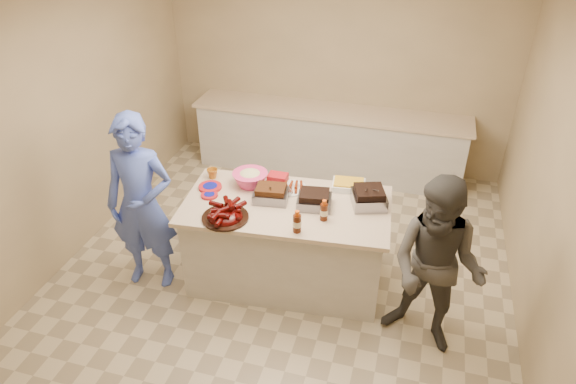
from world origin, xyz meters
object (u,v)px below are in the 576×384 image
(rib_platter, at_px, (225,218))
(guest_blue, at_px, (155,277))
(island, at_px, (287,278))
(mustard_bottle, at_px, (266,197))
(plastic_cup, at_px, (213,178))
(guest_gray, at_px, (422,339))
(coleslaw_bowl, at_px, (250,185))
(roasting_pan, at_px, (368,205))
(bbq_bottle_a, at_px, (297,231))
(bbq_bottle_b, at_px, (324,220))

(rib_platter, relative_size, guest_blue, 0.23)
(island, distance_m, mustard_bottle, 0.93)
(plastic_cup, distance_m, guest_blue, 1.19)
(rib_platter, xyz_separation_m, guest_gray, (1.83, -0.07, -0.91))
(coleslaw_bowl, xyz_separation_m, plastic_cup, (-0.41, 0.03, 0.00))
(island, height_order, coleslaw_bowl, coleslaw_bowl)
(roasting_pan, height_order, bbq_bottle_a, bbq_bottle_a)
(roasting_pan, xyz_separation_m, plastic_cup, (-1.57, 0.07, 0.00))
(mustard_bottle, bearing_deg, plastic_cup, 162.77)
(mustard_bottle, bearing_deg, guest_gray, -17.65)
(roasting_pan, height_order, bbq_bottle_b, bbq_bottle_b)
(mustard_bottle, bearing_deg, bbq_bottle_b, -19.85)
(bbq_bottle_a, xyz_separation_m, guest_blue, (-1.50, 0.03, -0.91))
(rib_platter, relative_size, plastic_cup, 3.85)
(coleslaw_bowl, bearing_deg, rib_platter, -92.52)
(guest_blue, height_order, guest_gray, guest_gray)
(bbq_bottle_a, bearing_deg, plastic_cup, 148.34)
(bbq_bottle_a, bearing_deg, island, 117.60)
(roasting_pan, bearing_deg, rib_platter, -173.26)
(bbq_bottle_b, relative_size, guest_gray, 0.12)
(island, height_order, rib_platter, rib_platter)
(bbq_bottle_b, distance_m, mustard_bottle, 0.64)
(coleslaw_bowl, height_order, plastic_cup, coleslaw_bowl)
(bbq_bottle_a, relative_size, guest_gray, 0.13)
(roasting_pan, xyz_separation_m, guest_blue, (-2.03, -0.54, -0.91))
(roasting_pan, xyz_separation_m, bbq_bottle_b, (-0.35, -0.34, 0.00))
(roasting_pan, distance_m, guest_blue, 2.29)
(island, bearing_deg, bbq_bottle_a, -67.27)
(rib_platter, bearing_deg, bbq_bottle_b, 14.55)
(rib_platter, distance_m, plastic_cup, 0.74)
(roasting_pan, distance_m, mustard_bottle, 0.95)
(roasting_pan, height_order, guest_gray, roasting_pan)
(island, bearing_deg, mustard_bottle, 158.87)
(bbq_bottle_a, height_order, mustard_bottle, bbq_bottle_a)
(mustard_bottle, bearing_deg, rib_platter, -119.08)
(bbq_bottle_a, distance_m, mustard_bottle, 0.61)
(rib_platter, height_order, bbq_bottle_a, bbq_bottle_a)
(guest_gray, bearing_deg, rib_platter, -163.99)
(bbq_bottle_a, bearing_deg, mustard_bottle, 132.92)
(rib_platter, relative_size, bbq_bottle_b, 2.08)
(roasting_pan, relative_size, coleslaw_bowl, 0.87)
(island, height_order, guest_blue, island)
(island, xyz_separation_m, mustard_bottle, (-0.22, 0.06, 0.91))
(island, height_order, plastic_cup, plastic_cup)
(coleslaw_bowl, distance_m, mustard_bottle, 0.27)
(island, relative_size, guest_gray, 1.18)
(rib_platter, distance_m, guest_blue, 1.24)
(guest_gray, bearing_deg, roasting_pan, 154.02)
(mustard_bottle, bearing_deg, island, -16.27)
(bbq_bottle_b, xyz_separation_m, guest_blue, (-1.69, -0.20, -0.91))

